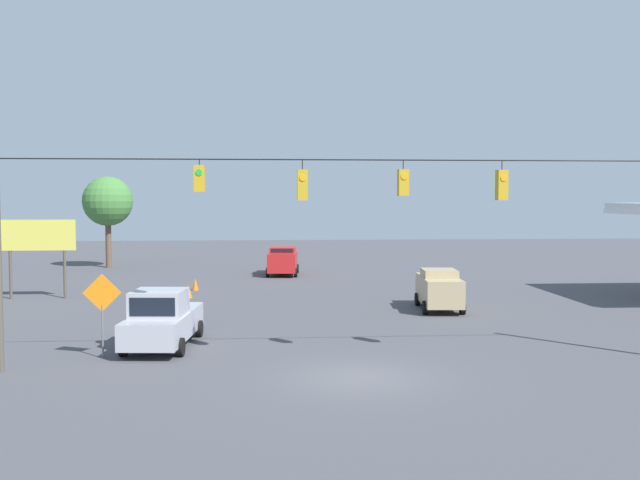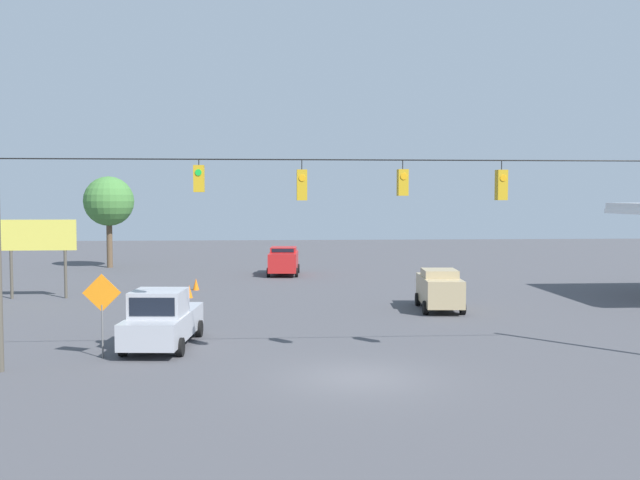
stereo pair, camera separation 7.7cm
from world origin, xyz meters
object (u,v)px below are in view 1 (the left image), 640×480
(overhead_signal_span, at_px, (355,223))
(traffic_cone_second, at_px, (165,324))
(work_zone_sign, at_px, (102,299))
(tree_horizon_left, at_px, (108,202))
(traffic_cone_third, at_px, (177,310))
(traffic_cone_nearest, at_px, (151,340))
(traffic_cone_fifth, at_px, (189,291))
(pickup_truck_silver_parked_shoulder, at_px, (162,320))
(sedan_red_withflow_deep, at_px, (283,260))
(traffic_cone_fourth, at_px, (184,300))
(sedan_tan_oncoming_far, at_px, (439,289))
(traffic_cone_farthest, at_px, (195,284))
(roadside_billboard, at_px, (37,241))

(overhead_signal_span, distance_m, traffic_cone_second, 10.14)
(overhead_signal_span, bearing_deg, work_zone_sign, -11.48)
(work_zone_sign, relative_size, tree_horizon_left, 0.40)
(tree_horizon_left, bearing_deg, traffic_cone_third, 109.01)
(traffic_cone_nearest, xyz_separation_m, traffic_cone_fifth, (0.12, -13.21, 0.00))
(pickup_truck_silver_parked_shoulder, bearing_deg, overhead_signal_span, 152.59)
(traffic_cone_fifth, height_order, tree_horizon_left, tree_horizon_left)
(sedan_red_withflow_deep, height_order, tree_horizon_left, tree_horizon_left)
(tree_horizon_left, bearing_deg, sedan_red_withflow_deep, 154.52)
(traffic_cone_nearest, xyz_separation_m, traffic_cone_fourth, (-0.01, -10.00, 0.00))
(overhead_signal_span, height_order, traffic_cone_fourth, overhead_signal_span)
(sedan_tan_oncoming_far, relative_size, traffic_cone_farthest, 6.26)
(sedan_red_withflow_deep, xyz_separation_m, traffic_cone_fifth, (5.30, 11.05, -0.68))
(traffic_cone_second, bearing_deg, sedan_red_withflow_deep, -103.85)
(traffic_cone_second, xyz_separation_m, tree_horizon_left, (8.13, -27.30, 4.74))
(sedan_tan_oncoming_far, relative_size, traffic_cone_fifth, 6.26)
(sedan_red_withflow_deep, xyz_separation_m, roadside_billboard, (13.30, 10.70, 2.07))
(traffic_cone_nearest, bearing_deg, traffic_cone_fifth, -89.50)
(sedan_tan_oncoming_far, bearing_deg, tree_horizon_left, -47.64)
(pickup_truck_silver_parked_shoulder, relative_size, tree_horizon_left, 0.77)
(traffic_cone_third, bearing_deg, traffic_cone_fifth, -88.38)
(roadside_billboard, xyz_separation_m, tree_horizon_left, (0.00, -17.04, 1.99))
(overhead_signal_span, bearing_deg, traffic_cone_third, -55.01)
(overhead_signal_span, xyz_separation_m, traffic_cone_fourth, (6.86, -12.86, -4.23))
(pickup_truck_silver_parked_shoulder, relative_size, traffic_cone_second, 7.85)
(traffic_cone_farthest, bearing_deg, traffic_cone_nearest, 90.30)
(traffic_cone_farthest, relative_size, tree_horizon_left, 0.10)
(traffic_cone_fourth, xyz_separation_m, work_zone_sign, (1.41, 11.18, 1.64))
(traffic_cone_second, bearing_deg, pickup_truck_silver_parked_shoulder, 96.47)
(tree_horizon_left, bearing_deg, sedan_tan_oncoming_far, 132.36)
(traffic_cone_farthest, bearing_deg, sedan_red_withflow_deep, -123.99)
(pickup_truck_silver_parked_shoulder, relative_size, roadside_billboard, 1.29)
(traffic_cone_farthest, bearing_deg, traffic_cone_fifth, 89.45)
(pickup_truck_silver_parked_shoulder, xyz_separation_m, roadside_billboard, (8.44, -13.02, 2.12))
(pickup_truck_silver_parked_shoulder, bearing_deg, sedan_red_withflow_deep, -101.57)
(overhead_signal_span, distance_m, tree_horizon_left, 36.66)
(sedan_tan_oncoming_far, relative_size, traffic_cone_fourth, 6.26)
(traffic_cone_farthest, distance_m, roadside_billboard, 8.96)
(traffic_cone_farthest, bearing_deg, traffic_cone_third, 90.89)
(traffic_cone_third, bearing_deg, pickup_truck_silver_parked_shoulder, 92.42)
(sedan_tan_oncoming_far, bearing_deg, roadside_billboard, -14.74)
(sedan_tan_oncoming_far, height_order, traffic_cone_fourth, sedan_tan_oncoming_far)
(sedan_tan_oncoming_far, bearing_deg, traffic_cone_fifth, -22.02)
(traffic_cone_fifth, height_order, work_zone_sign, work_zone_sign)
(pickup_truck_silver_parked_shoulder, relative_size, work_zone_sign, 1.91)
(traffic_cone_second, bearing_deg, traffic_cone_fourth, -89.94)
(traffic_cone_second, height_order, traffic_cone_third, same)
(traffic_cone_third, relative_size, roadside_billboard, 0.16)
(pickup_truck_silver_parked_shoulder, xyz_separation_m, traffic_cone_third, (0.27, -6.34, -0.63))
(roadside_billboard, bearing_deg, traffic_cone_nearest, 120.90)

